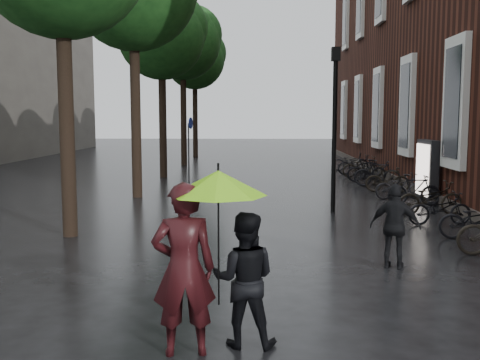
{
  "coord_description": "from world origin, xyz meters",
  "views": [
    {
      "loc": [
        0.06,
        -5.08,
        2.65
      ],
      "look_at": [
        -0.33,
        6.77,
        1.29
      ],
      "focal_mm": 42.0,
      "sensor_mm": 36.0,
      "label": 1
    }
  ],
  "objects_px": {
    "person_black": "(244,279)",
    "lamp_post": "(335,113)",
    "pedestrian_walking": "(395,226)",
    "ad_lightbox": "(427,171)",
    "parked_bicycles": "(393,181)",
    "person_burgundy": "(184,269)"
  },
  "relations": [
    {
      "from": "person_burgundy",
      "to": "ad_lightbox",
      "type": "xyz_separation_m",
      "value": [
        5.98,
        11.25,
        -0.0
      ]
    },
    {
      "from": "person_black",
      "to": "lamp_post",
      "type": "relative_size",
      "value": 0.35
    },
    {
      "from": "ad_lightbox",
      "to": "lamp_post",
      "type": "relative_size",
      "value": 0.43
    },
    {
      "from": "person_black",
      "to": "lamp_post",
      "type": "xyz_separation_m",
      "value": [
        2.23,
        9.17,
        1.94
      ]
    },
    {
      "from": "person_black",
      "to": "pedestrian_walking",
      "type": "relative_size",
      "value": 1.06
    },
    {
      "from": "person_burgundy",
      "to": "lamp_post",
      "type": "bearing_deg",
      "value": -116.5
    },
    {
      "from": "pedestrian_walking",
      "to": "parked_bicycles",
      "type": "xyz_separation_m",
      "value": [
        2.15,
        9.2,
        -0.28
      ]
    },
    {
      "from": "person_black",
      "to": "ad_lightbox",
      "type": "height_order",
      "value": "ad_lightbox"
    },
    {
      "from": "pedestrian_walking",
      "to": "ad_lightbox",
      "type": "distance_m",
      "value": 8.09
    },
    {
      "from": "person_burgundy",
      "to": "parked_bicycles",
      "type": "relative_size",
      "value": 0.11
    },
    {
      "from": "ad_lightbox",
      "to": "lamp_post",
      "type": "distance_m",
      "value": 3.98
    },
    {
      "from": "person_black",
      "to": "pedestrian_walking",
      "type": "bearing_deg",
      "value": -122.91
    },
    {
      "from": "person_black",
      "to": "pedestrian_walking",
      "type": "height_order",
      "value": "person_black"
    },
    {
      "from": "parked_bicycles",
      "to": "lamp_post",
      "type": "relative_size",
      "value": 3.83
    },
    {
      "from": "pedestrian_walking",
      "to": "parked_bicycles",
      "type": "distance_m",
      "value": 9.45
    },
    {
      "from": "person_black",
      "to": "lamp_post",
      "type": "bearing_deg",
      "value": -99.7
    },
    {
      "from": "lamp_post",
      "to": "person_burgundy",
      "type": "bearing_deg",
      "value": -107.03
    },
    {
      "from": "person_burgundy",
      "to": "ad_lightbox",
      "type": "relative_size",
      "value": 1.01
    },
    {
      "from": "ad_lightbox",
      "to": "parked_bicycles",
      "type": "bearing_deg",
      "value": 108.72
    },
    {
      "from": "parked_bicycles",
      "to": "pedestrian_walking",
      "type": "bearing_deg",
      "value": -103.13
    },
    {
      "from": "person_burgundy",
      "to": "pedestrian_walking",
      "type": "distance_m",
      "value": 4.86
    },
    {
      "from": "person_black",
      "to": "parked_bicycles",
      "type": "xyz_separation_m",
      "value": [
        4.68,
        12.58,
        -0.33
      ]
    }
  ]
}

